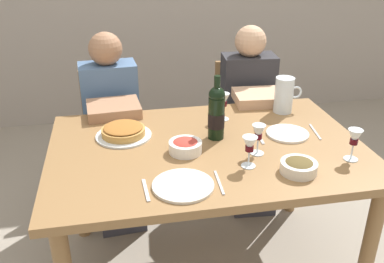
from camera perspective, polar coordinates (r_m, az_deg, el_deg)
name	(u,v)px	position (r m, az deg, el deg)	size (l,w,h in m)	color
dining_table	(207,162)	(2.08, 2.06, -4.18)	(1.50, 1.00, 0.76)	olive
wine_bottle	(216,113)	(2.06, 3.30, 2.55)	(0.08, 0.08, 0.32)	black
water_pitcher	(284,97)	(2.44, 12.24, 4.56)	(0.16, 0.11, 0.20)	silver
baked_tart	(123,131)	(2.14, -9.20, 0.00)	(0.28, 0.28, 0.06)	silver
salad_bowl	(185,146)	(1.96, -0.90, -1.94)	(0.15, 0.15, 0.07)	white
olive_bowl	(299,166)	(1.86, 14.15, -4.54)	(0.16, 0.16, 0.06)	silver
wine_glass_left_diner	(250,146)	(1.83, 7.74, -1.91)	(0.07, 0.07, 0.14)	silver
wine_glass_right_diner	(258,134)	(1.94, 8.92, -0.31)	(0.06, 0.06, 0.15)	silver
wine_glass_centre	(354,139)	(2.00, 20.98, -0.92)	(0.07, 0.07, 0.15)	silver
wine_glass_spare	(224,101)	(2.28, 4.28, 4.06)	(0.06, 0.06, 0.15)	silver
dinner_plate_left_setting	(183,185)	(1.72, -1.21, -7.26)	(0.25, 0.25, 0.01)	silver
dinner_plate_right_setting	(288,134)	(2.19, 12.72, -0.27)	(0.21, 0.21, 0.01)	white
fork_left_setting	(146,190)	(1.71, -6.21, -7.83)	(0.16, 0.01, 0.01)	silver
knife_left_setting	(219,182)	(1.75, 3.67, -6.84)	(0.18, 0.01, 0.01)	silver
knife_right_setting	(315,132)	(2.26, 16.22, -0.03)	(0.18, 0.01, 0.01)	silver
spoon_right_setting	(259,137)	(2.14, 9.02, -0.69)	(0.16, 0.01, 0.01)	silver
chair_left	(112,127)	(2.90, -10.73, 0.59)	(0.43, 0.43, 0.87)	olive
diner_left	(113,125)	(2.63, -10.53, 0.85)	(0.36, 0.52, 1.16)	#4C6B93
chair_right	(241,116)	(3.04, 6.66, 2.11)	(0.43, 0.43, 0.87)	olive
diner_right	(251,113)	(2.79, 7.89, 2.44)	(0.36, 0.52, 1.16)	#2D2D33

